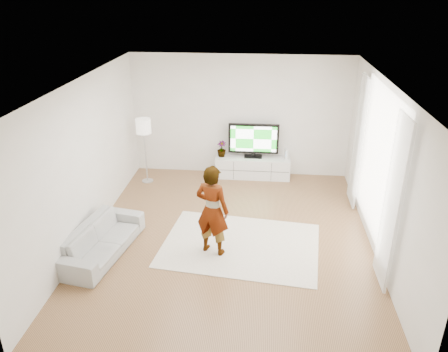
# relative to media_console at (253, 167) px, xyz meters

# --- Properties ---
(floor) EXTENTS (6.00, 6.00, 0.00)m
(floor) POSITION_rel_media_console_xyz_m (-0.32, -2.76, -0.24)
(floor) COLOR #9D7047
(floor) RESTS_ON ground
(ceiling) EXTENTS (6.00, 6.00, 0.00)m
(ceiling) POSITION_rel_media_console_xyz_m (-0.32, -2.76, 2.56)
(ceiling) COLOR white
(ceiling) RESTS_ON wall_back
(wall_left) EXTENTS (0.02, 6.00, 2.80)m
(wall_left) POSITION_rel_media_console_xyz_m (-2.82, -2.76, 1.16)
(wall_left) COLOR white
(wall_left) RESTS_ON floor
(wall_right) EXTENTS (0.02, 6.00, 2.80)m
(wall_right) POSITION_rel_media_console_xyz_m (2.18, -2.76, 1.16)
(wall_right) COLOR white
(wall_right) RESTS_ON floor
(wall_back) EXTENTS (5.00, 0.02, 2.80)m
(wall_back) POSITION_rel_media_console_xyz_m (-0.32, 0.24, 1.16)
(wall_back) COLOR white
(wall_back) RESTS_ON floor
(wall_front) EXTENTS (5.00, 0.02, 2.80)m
(wall_front) POSITION_rel_media_console_xyz_m (-0.32, -5.76, 1.16)
(wall_front) COLOR white
(wall_front) RESTS_ON floor
(window) EXTENTS (0.01, 2.60, 2.50)m
(window) POSITION_rel_media_console_xyz_m (2.16, -2.46, 1.21)
(window) COLOR white
(window) RESTS_ON wall_right
(curtain_near) EXTENTS (0.04, 0.70, 2.60)m
(curtain_near) POSITION_rel_media_console_xyz_m (2.08, -3.76, 1.11)
(curtain_near) COLOR white
(curtain_near) RESTS_ON floor
(curtain_far) EXTENTS (0.04, 0.70, 2.60)m
(curtain_far) POSITION_rel_media_console_xyz_m (2.08, -1.16, 1.11)
(curtain_far) COLOR white
(curtain_far) RESTS_ON floor
(media_console) EXTENTS (1.73, 0.49, 0.49)m
(media_console) POSITION_rel_media_console_xyz_m (0.00, 0.00, 0.00)
(media_console) COLOR white
(media_console) RESTS_ON floor
(television) EXTENTS (1.15, 0.23, 0.80)m
(television) POSITION_rel_media_console_xyz_m (0.00, 0.03, 0.68)
(television) COLOR black
(television) RESTS_ON media_console
(game_console) EXTENTS (0.08, 0.18, 0.23)m
(game_console) POSITION_rel_media_console_xyz_m (0.76, -0.00, 0.36)
(game_console) COLOR white
(game_console) RESTS_ON media_console
(potted_plant) EXTENTS (0.25, 0.25, 0.37)m
(potted_plant) POSITION_rel_media_console_xyz_m (-0.74, 0.00, 0.43)
(potted_plant) COLOR #3F7238
(potted_plant) RESTS_ON media_console
(rug) EXTENTS (2.88, 2.22, 0.01)m
(rug) POSITION_rel_media_console_xyz_m (-0.11, -2.96, -0.24)
(rug) COLOR #EFE2CB
(rug) RESTS_ON floor
(player) EXTENTS (0.67, 0.55, 1.59)m
(player) POSITION_rel_media_console_xyz_m (-0.57, -3.21, 0.56)
(player) COLOR #334772
(player) RESTS_ON rug
(sofa) EXTENTS (1.02, 1.94, 0.54)m
(sofa) POSITION_rel_media_console_xyz_m (-2.42, -3.42, 0.03)
(sofa) COLOR #A4A5A0
(sofa) RESTS_ON floor
(floor_lamp) EXTENTS (0.33, 0.33, 1.49)m
(floor_lamp) POSITION_rel_media_console_xyz_m (-2.41, -0.49, 1.02)
(floor_lamp) COLOR silver
(floor_lamp) RESTS_ON floor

